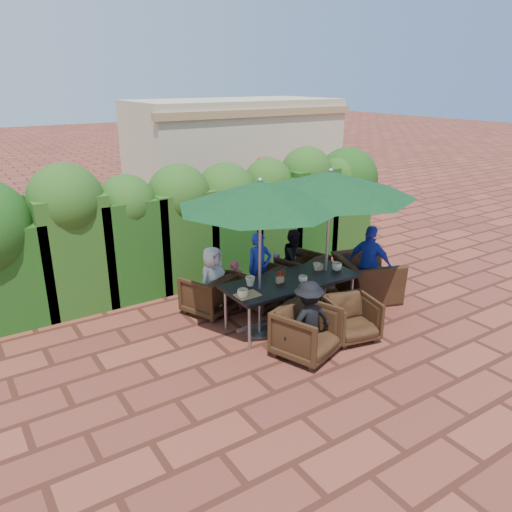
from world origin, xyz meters
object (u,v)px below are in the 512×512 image
dining_table (291,284)px  chair_near_left (306,330)px  umbrella_right (330,184)px  chair_far_right (302,271)px  chair_far_mid (257,284)px  chair_end_right (367,271)px  chair_near_right (352,317)px  chair_far_left (209,291)px  umbrella_left (260,195)px

dining_table → chair_near_left: 1.09m
umbrella_right → chair_far_right: size_ratio=3.42×
chair_far_mid → chair_end_right: chair_end_right is taller
umbrella_right → chair_far_mid: 2.16m
umbrella_right → chair_end_right: umbrella_right is taller
chair_near_left → chair_end_right: chair_end_right is taller
chair_far_right → chair_near_right: (-0.48, -1.84, -0.03)m
chair_far_left → chair_far_right: size_ratio=0.97×
chair_far_right → chair_end_right: size_ratio=0.70×
umbrella_right → chair_near_left: bearing=-140.5°
chair_far_left → chair_far_right: bearing=153.8°
umbrella_right → chair_near_right: umbrella_right is taller
dining_table → umbrella_left: (-0.62, -0.03, 1.54)m
chair_far_right → chair_near_left: size_ratio=0.98×
chair_far_left → chair_end_right: size_ratio=0.68×
umbrella_left → chair_near_left: size_ratio=3.05×
chair_near_right → chair_far_right: bearing=87.7°
umbrella_left → chair_near_right: bearing=-39.9°
dining_table → chair_near_right: 1.09m
chair_near_right → chair_end_right: size_ratio=0.64×
chair_near_left → chair_end_right: size_ratio=0.71×
chair_far_right → chair_end_right: 1.18m
dining_table → chair_far_mid: size_ratio=2.80×
dining_table → chair_near_left: (-0.44, -0.96, -0.27)m
umbrella_left → chair_far_right: 2.57m
chair_near_left → chair_near_right: bearing=-18.4°
dining_table → chair_far_mid: bearing=96.2°
chair_far_left → chair_far_right: chair_far_right is taller
chair_far_left → chair_far_mid: size_ratio=0.97×
chair_far_left → chair_near_left: (0.49, -2.01, 0.02)m
chair_far_mid → chair_end_right: (1.86, -0.78, 0.10)m
chair_near_left → chair_far_left: bearing=84.0°
chair_far_right → chair_end_right: bearing=117.4°
umbrella_left → chair_near_right: (1.08, -0.90, -1.85)m
chair_near_left → chair_far_mid: bearing=59.3°
chair_far_left → chair_end_right: 2.88m
chair_near_right → chair_end_right: (1.31, 1.00, 0.13)m
chair_far_mid → chair_end_right: size_ratio=0.70×
dining_table → chair_end_right: chair_end_right is taller
umbrella_left → chair_far_left: size_ratio=3.20×
chair_near_left → chair_end_right: (2.21, 1.03, 0.09)m
dining_table → umbrella_right: (0.73, 0.01, 1.54)m
chair_far_right → umbrella_left: bearing=13.7°
dining_table → chair_near_right: (0.46, -0.94, -0.31)m
chair_near_left → chair_near_right: size_ratio=1.12×
chair_far_right → chair_far_mid: bearing=-13.8°
chair_far_mid → chair_end_right: bearing=136.2°
umbrella_right → chair_far_mid: size_ratio=3.41×
dining_table → chair_near_right: bearing=-63.8°
umbrella_right → chair_end_right: (1.04, 0.06, -1.72)m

